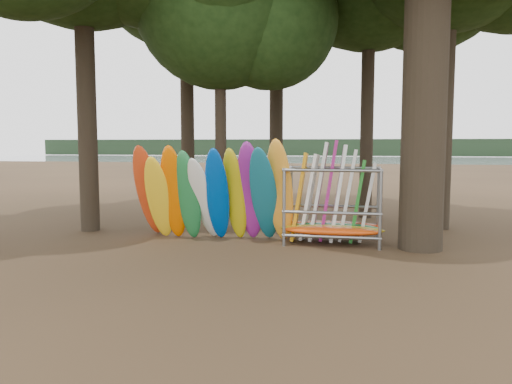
# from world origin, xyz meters

# --- Properties ---
(ground) EXTENTS (120.00, 120.00, 0.00)m
(ground) POSITION_xyz_m (0.00, 0.00, 0.00)
(ground) COLOR #47331E
(ground) RESTS_ON ground
(lake) EXTENTS (160.00, 160.00, 0.00)m
(lake) POSITION_xyz_m (0.00, 60.00, 0.00)
(lake) COLOR gray
(lake) RESTS_ON ground
(far_shore) EXTENTS (160.00, 4.00, 4.00)m
(far_shore) POSITION_xyz_m (0.00, 110.00, 2.00)
(far_shore) COLOR black
(far_shore) RESTS_ON ground
(oak_5) EXTENTS (6.30, 6.30, 10.02)m
(oak_5) POSITION_xyz_m (-1.53, 3.37, 7.26)
(oak_5) COLOR black
(oak_5) RESTS_ON ground
(kayak_row) EXTENTS (4.80, 2.03, 3.05)m
(kayak_row) POSITION_xyz_m (-1.17, 1.10, 1.35)
(kayak_row) COLOR red
(kayak_row) RESTS_ON ground
(storage_rack) EXTENTS (2.90, 1.56, 2.90)m
(storage_rack) POSITION_xyz_m (2.25, 1.52, 1.01)
(storage_rack) COLOR slate
(storage_rack) RESTS_ON ground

